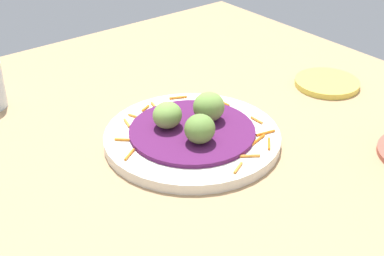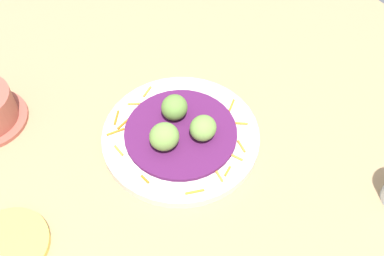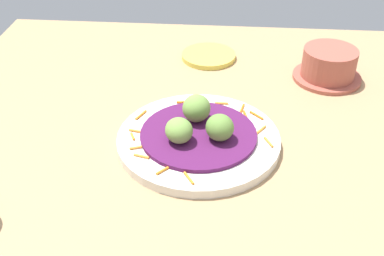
% 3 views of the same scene
% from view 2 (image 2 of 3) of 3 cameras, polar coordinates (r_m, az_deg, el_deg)
% --- Properties ---
extents(table_surface, '(1.10, 1.10, 0.02)m').
position_cam_2_polar(table_surface, '(0.88, -0.52, 1.02)').
color(table_surface, tan).
rests_on(table_surface, ground).
extents(main_plate, '(0.27, 0.27, 0.02)m').
position_cam_2_polar(main_plate, '(0.84, -1.34, -1.05)').
color(main_plate, silver).
rests_on(main_plate, table_surface).
extents(cabbage_bed, '(0.20, 0.20, 0.01)m').
position_cam_2_polar(cabbage_bed, '(0.83, -1.35, -0.56)').
color(cabbage_bed, '#51194C').
rests_on(cabbage_bed, main_plate).
extents(carrot_garnish, '(0.23, 0.24, 0.00)m').
position_cam_2_polar(carrot_garnish, '(0.83, -2.10, -0.98)').
color(carrot_garnish, orange).
rests_on(carrot_garnish, main_plate).
extents(guac_scoop_left, '(0.06, 0.06, 0.04)m').
position_cam_2_polar(guac_scoop_left, '(0.80, 1.32, -0.00)').
color(guac_scoop_left, '#759E47').
rests_on(guac_scoop_left, cabbage_bed).
extents(guac_scoop_center, '(0.06, 0.06, 0.04)m').
position_cam_2_polar(guac_scoop_center, '(0.83, -2.17, 2.53)').
color(guac_scoop_center, olive).
rests_on(guac_scoop_center, cabbage_bed).
extents(guac_scoop_right, '(0.06, 0.06, 0.05)m').
position_cam_2_polar(guac_scoop_right, '(0.79, -3.32, -1.03)').
color(guac_scoop_right, '#759E47').
rests_on(guac_scoop_right, cabbage_bed).
extents(side_plate_small, '(0.12, 0.12, 0.01)m').
position_cam_2_polar(side_plate_small, '(0.79, -20.90, -12.80)').
color(side_plate_small, '#E0CC4C').
rests_on(side_plate_small, table_surface).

